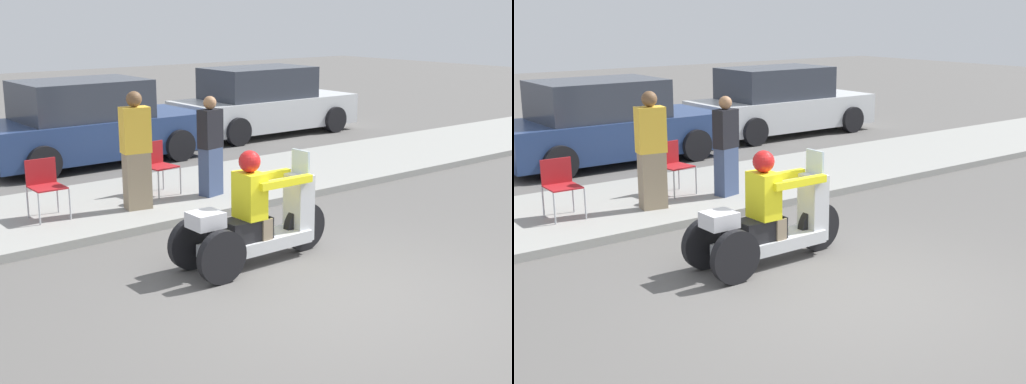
% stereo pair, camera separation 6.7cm
% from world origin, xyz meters
% --- Properties ---
extents(ground_plane, '(60.00, 60.00, 0.00)m').
position_xyz_m(ground_plane, '(0.00, 0.00, 0.00)').
color(ground_plane, '#565451').
extents(sidewalk_strip, '(28.00, 2.80, 0.12)m').
position_xyz_m(sidewalk_strip, '(0.00, 4.60, 0.06)').
color(sidewalk_strip, gray).
rests_on(sidewalk_strip, ground).
extents(motorcycle_trike, '(2.11, 0.70, 1.39)m').
position_xyz_m(motorcycle_trike, '(-0.08, 1.37, 0.50)').
color(motorcycle_trike, black).
rests_on(motorcycle_trike, ground).
extents(spectator_near_curb, '(0.44, 0.31, 1.73)m').
position_xyz_m(spectator_near_curb, '(-0.19, 4.03, 0.95)').
color(spectator_near_curb, gray).
rests_on(spectator_near_curb, sidewalk_strip).
extents(spectator_with_child, '(0.41, 0.30, 1.57)m').
position_xyz_m(spectator_with_child, '(1.10, 4.01, 0.88)').
color(spectator_with_child, '#38476B').
rests_on(spectator_with_child, sidewalk_strip).
extents(folding_chair_set_back, '(0.52, 0.52, 0.82)m').
position_xyz_m(folding_chair_set_back, '(0.49, 4.64, 0.62)').
color(folding_chair_set_back, '#A5A8AD').
rests_on(folding_chair_set_back, sidewalk_strip).
extents(folding_chair_curbside, '(0.47, 0.47, 0.82)m').
position_xyz_m(folding_chair_curbside, '(-1.44, 4.43, 0.62)').
color(folding_chair_curbside, '#A5A8AD').
rests_on(folding_chair_curbside, sidewalk_strip).
extents(parked_car_lot_left, '(4.38, 2.08, 1.66)m').
position_xyz_m(parked_car_lot_left, '(0.94, 7.99, 0.77)').
color(parked_car_lot_left, navy).
rests_on(parked_car_lot_left, ground).
extents(parked_car_lot_far, '(4.64, 1.98, 1.64)m').
position_xyz_m(parked_car_lot_far, '(5.79, 8.55, 0.77)').
color(parked_car_lot_far, silver).
rests_on(parked_car_lot_far, ground).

